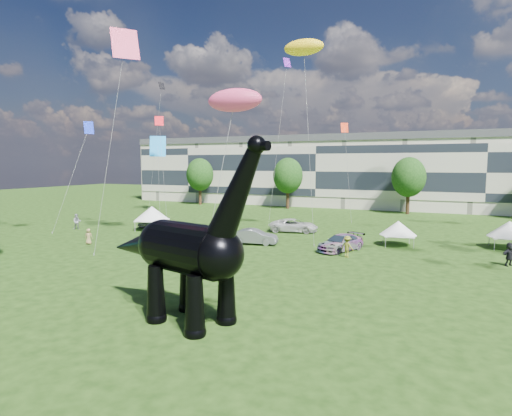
% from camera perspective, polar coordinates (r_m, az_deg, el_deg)
% --- Properties ---
extents(ground, '(220.00, 220.00, 0.00)m').
position_cam_1_polar(ground, '(23.73, -13.75, -13.72)').
color(ground, '#16330C').
rests_on(ground, ground).
extents(terrace_row, '(78.00, 11.00, 12.00)m').
position_cam_1_polar(terrace_row, '(82.47, 9.06, 4.56)').
color(terrace_row, beige).
rests_on(terrace_row, ground).
extents(tree_far_left, '(5.20, 5.20, 9.44)m').
position_cam_1_polar(tree_far_left, '(83.07, -7.50, 4.79)').
color(tree_far_left, '#382314').
rests_on(tree_far_left, ground).
extents(tree_mid_left, '(5.20, 5.20, 9.44)m').
position_cam_1_polar(tree_mid_left, '(75.12, 4.27, 4.70)').
color(tree_mid_left, '#382314').
rests_on(tree_mid_left, ground).
extents(tree_mid_right, '(5.20, 5.20, 9.44)m').
position_cam_1_polar(tree_mid_right, '(70.73, 19.70, 4.30)').
color(tree_mid_right, '#382314').
rests_on(tree_mid_right, ground).
extents(dinosaur_sculpture, '(11.53, 4.69, 9.44)m').
position_cam_1_polar(dinosaur_sculpture, '(21.81, -9.65, -5.65)').
color(dinosaur_sculpture, black).
rests_on(dinosaur_sculpture, ground).
extents(car_silver, '(2.18, 4.56, 1.50)m').
position_cam_1_polar(car_silver, '(55.64, -13.69, -1.61)').
color(car_silver, '#A9A8AD').
rests_on(car_silver, ground).
extents(car_grey, '(4.82, 2.56, 1.51)m').
position_cam_1_polar(car_grey, '(42.09, -0.24, -3.84)').
color(car_grey, gray).
rests_on(car_grey, ground).
extents(car_white, '(5.93, 3.56, 1.54)m').
position_cam_1_polar(car_white, '(49.69, 5.08, -2.34)').
color(car_white, silver).
rests_on(car_white, ground).
extents(car_dark, '(3.96, 5.57, 1.50)m').
position_cam_1_polar(car_dark, '(39.69, 11.21, -4.57)').
color(car_dark, '#595960').
rests_on(car_dark, ground).
extents(gazebo_near, '(4.16, 4.16, 2.41)m').
position_cam_1_polar(gazebo_near, '(43.54, 18.43, -2.57)').
color(gazebo_near, white).
rests_on(gazebo_near, ground).
extents(gazebo_far, '(4.03, 4.03, 2.61)m').
position_cam_1_polar(gazebo_far, '(46.23, 30.68, -2.45)').
color(gazebo_far, white).
rests_on(gazebo_far, ground).
extents(gazebo_left, '(5.09, 5.09, 2.86)m').
position_cam_1_polar(gazebo_left, '(52.31, -13.71, -0.70)').
color(gazebo_left, white).
rests_on(gazebo_left, ground).
extents(visitors, '(48.83, 32.38, 1.87)m').
position_cam_1_polar(visitors, '(38.92, 2.41, -4.45)').
color(visitors, navy).
rests_on(visitors, ground).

